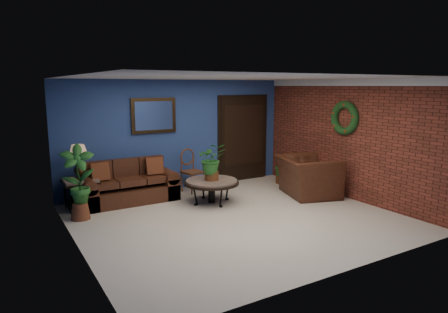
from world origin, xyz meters
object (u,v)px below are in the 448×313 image
side_chair (191,167)px  armchair (307,176)px  end_table (80,186)px  sofa (128,188)px  coffee_table (212,183)px  table_lamp (79,158)px

side_chair → armchair: (2.04, -1.60, -0.13)m
side_chair → end_table: bearing=168.6°
sofa → armchair: sofa is taller
coffee_table → side_chair: 1.05m
table_lamp → armchair: (4.45, -1.53, -0.59)m
end_table → armchair: 4.71m
coffee_table → armchair: 2.15m
coffee_table → side_chair: bearing=88.0°
sofa → side_chair: 1.50m
side_chair → armchair: side_chair is taller
coffee_table → end_table: size_ratio=1.71×
table_lamp → armchair: bearing=-19.0°
armchair → side_chair: bearing=69.4°
coffee_table → armchair: bearing=-15.1°
table_lamp → end_table: bearing=-90.0°
armchair → coffee_table: bearing=92.4°
end_table → table_lamp: 0.56m
sofa → armchair: bearing=-23.8°
sofa → end_table: (-0.94, -0.02, 0.17)m
end_table → armchair: bearing=-19.0°
side_chair → armchair: 2.60m
side_chair → armchair: size_ratio=0.75×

